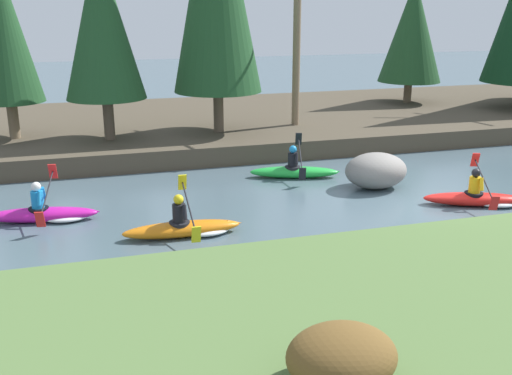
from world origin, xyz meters
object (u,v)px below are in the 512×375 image
(kayaker_lead, at_px, (480,198))
(kayaker_trailing, at_px, (187,227))
(boulder_midstream, at_px, (376,171))
(kayaker_far_back, at_px, (46,213))
(kayaker_middle, at_px, (295,171))

(kayaker_lead, bearing_deg, kayaker_trailing, -160.27)
(boulder_midstream, bearing_deg, kayaker_far_back, -178.70)
(kayaker_lead, xyz_separation_m, boulder_midstream, (-1.91, 2.21, 0.32))
(kayaker_lead, distance_m, kayaker_trailing, 7.80)
(kayaker_trailing, relative_size, kayaker_far_back, 0.99)
(kayaker_lead, distance_m, boulder_midstream, 2.94)
(kayaker_middle, distance_m, kayaker_far_back, 7.40)
(kayaker_far_back, bearing_deg, kayaker_middle, 23.34)
(kayaker_trailing, bearing_deg, kayaker_lead, 0.99)
(kayaker_lead, relative_size, kayaker_middle, 0.99)
(kayaker_far_back, relative_size, boulder_midstream, 1.53)
(kayaker_middle, xyz_separation_m, boulder_midstream, (1.86, -1.66, 0.29))
(kayaker_lead, height_order, kayaker_far_back, same)
(kayaker_middle, height_order, boulder_midstream, kayaker_middle)
(kayaker_trailing, height_order, kayaker_far_back, same)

